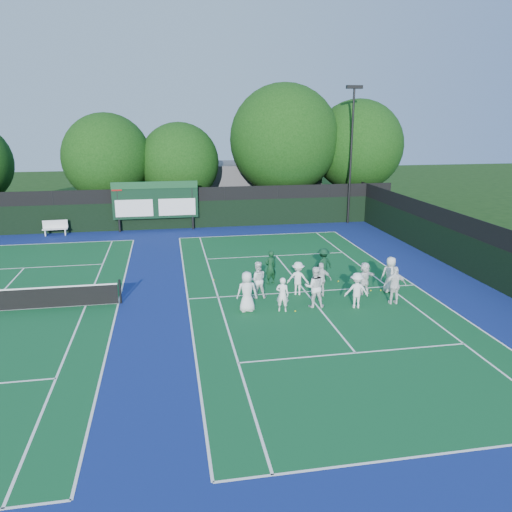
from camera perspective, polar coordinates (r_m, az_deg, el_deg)
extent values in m
plane|color=#15330E|center=(22.64, 6.36, -4.94)|extent=(120.00, 120.00, 0.00)
cube|color=navy|center=(22.71, -9.11, -4.97)|extent=(34.00, 32.00, 0.01)
cube|color=#105127|center=(23.53, 5.68, -4.08)|extent=(10.97, 23.77, 0.00)
cube|color=white|center=(13.75, 20.12, -20.50)|extent=(10.97, 0.08, 0.00)
cube|color=white|center=(34.66, 0.36, 2.43)|extent=(10.97, 0.08, 0.00)
cube|color=white|center=(22.71, -7.81, -4.88)|extent=(0.08, 23.77, 0.00)
cube|color=white|center=(25.53, 17.63, -3.17)|extent=(0.08, 23.77, 0.00)
cube|color=white|center=(22.80, -4.36, -4.70)|extent=(0.08, 23.77, 0.00)
cube|color=white|center=(24.93, 14.83, -3.39)|extent=(0.08, 23.77, 0.00)
cube|color=white|center=(17.95, 11.31, -10.80)|extent=(8.23, 0.08, 0.00)
cube|color=white|center=(29.45, 2.31, 0.04)|extent=(8.23, 0.08, 0.00)
cube|color=white|center=(23.53, 5.68, -4.07)|extent=(0.08, 12.80, 0.00)
cube|color=white|center=(34.98, -22.82, 1.32)|extent=(10.97, 0.08, 0.00)
cube|color=white|center=(22.82, -15.46, -5.22)|extent=(0.08, 23.77, 0.00)
cube|color=white|center=(23.00, -18.87, -5.35)|extent=(0.08, 23.77, 0.00)
cube|color=white|center=(29.83, -24.97, -1.24)|extent=(8.23, 0.08, 0.00)
cube|color=black|center=(36.94, -9.76, 4.59)|extent=(34.00, 0.08, 2.00)
cube|color=black|center=(36.69, -9.87, 6.89)|extent=(34.00, 0.05, 1.00)
cube|color=black|center=(27.05, 24.42, -0.62)|extent=(0.08, 32.00, 2.00)
cube|color=black|center=(26.71, 24.77, 2.47)|extent=(0.05, 32.00, 1.00)
cylinder|color=black|center=(36.57, -15.47, 5.34)|extent=(0.16, 0.16, 3.50)
cylinder|color=black|center=(36.46, -7.28, 5.75)|extent=(0.16, 0.16, 3.50)
cube|color=black|center=(36.35, -11.42, 6.25)|extent=(6.00, 0.15, 2.60)
cube|color=#134422|center=(36.09, -11.52, 7.95)|extent=(6.00, 0.05, 0.50)
cube|color=white|center=(36.40, -13.75, 5.33)|extent=(2.60, 0.04, 1.20)
cube|color=white|center=(36.33, -9.01, 5.57)|extent=(2.60, 0.04, 1.20)
cube|color=#9C0D0D|center=(36.26, -15.65, 7.56)|extent=(0.70, 0.04, 0.50)
cube|color=#58575D|center=(44.88, -4.80, 7.98)|extent=(18.00, 6.00, 4.00)
cylinder|color=black|center=(38.62, 10.79, 11.01)|extent=(0.16, 0.16, 10.00)
cube|color=black|center=(38.56, 11.19, 18.43)|extent=(1.20, 0.30, 0.25)
cylinder|color=black|center=(22.63, -15.27, -3.94)|extent=(0.10, 0.10, 1.10)
cube|color=white|center=(37.17, -21.97, 2.89)|extent=(1.67, 0.55, 0.07)
cube|color=white|center=(37.26, -21.97, 3.41)|extent=(1.64, 0.18, 0.55)
cube|color=white|center=(37.36, -22.92, 2.47)|extent=(0.09, 0.39, 0.44)
cube|color=white|center=(37.08, -20.94, 2.59)|extent=(0.09, 0.39, 0.44)
cylinder|color=black|center=(40.58, -16.28, 5.50)|extent=(0.44, 0.44, 2.46)
sphere|color=#0F340B|center=(40.13, -16.69, 10.73)|extent=(6.64, 6.64, 6.64)
sphere|color=#0F340B|center=(40.43, -15.71, 9.89)|extent=(4.65, 4.65, 4.65)
cylinder|color=black|center=(40.38, -8.55, 5.71)|extent=(0.44, 0.44, 2.19)
sphere|color=#0F340B|center=(39.95, -8.75, 10.52)|extent=(6.15, 6.15, 6.15)
sphere|color=#0F340B|center=(40.33, -7.86, 9.72)|extent=(4.31, 4.31, 4.31)
cylinder|color=black|center=(41.40, 3.13, 6.61)|extent=(0.44, 0.44, 2.91)
sphere|color=#0F340B|center=(40.93, 3.23, 13.16)|extent=(8.73, 8.73, 8.73)
sphere|color=#0F340B|center=(41.41, 3.94, 11.97)|extent=(6.11, 6.11, 6.11)
cylinder|color=black|center=(43.24, 11.22, 6.69)|extent=(0.44, 0.44, 2.86)
sphere|color=#0F340B|center=(42.82, 11.52, 12.27)|extent=(7.44, 7.44, 7.44)
sphere|color=#0F340B|center=(43.36, 12.07, 11.29)|extent=(5.21, 5.21, 5.21)
sphere|color=gold|center=(21.16, 4.51, -6.29)|extent=(0.07, 0.07, 0.07)
sphere|color=gold|center=(24.06, 10.81, -3.79)|extent=(0.07, 0.07, 0.07)
sphere|color=gold|center=(24.26, 14.07, -3.82)|extent=(0.07, 0.07, 0.07)
sphere|color=gold|center=(25.12, -4.86, -2.72)|extent=(0.07, 0.07, 0.07)
sphere|color=gold|center=(25.15, 9.38, -2.86)|extent=(0.07, 0.07, 0.07)
sphere|color=gold|center=(24.12, 12.98, -3.86)|extent=(0.07, 0.07, 0.07)
imported|color=white|center=(20.86, -1.04, -4.11)|extent=(0.89, 0.61, 1.75)
imported|color=white|center=(20.92, 3.04, -4.42)|extent=(0.63, 0.51, 1.50)
imported|color=white|center=(21.51, 6.72, -3.52)|extent=(0.98, 0.82, 1.80)
imported|color=white|center=(21.73, 11.42, -3.87)|extent=(1.09, 0.73, 1.56)
imported|color=white|center=(22.52, 15.59, -3.25)|extent=(1.04, 0.52, 1.70)
imported|color=white|center=(22.44, 0.15, -2.73)|extent=(0.85, 0.67, 1.70)
imported|color=white|center=(22.93, 4.81, -2.56)|extent=(1.15, 0.90, 1.56)
imported|color=white|center=(22.84, 7.46, -2.68)|extent=(0.97, 0.50, 1.59)
imported|color=white|center=(23.46, 12.28, -2.50)|extent=(1.49, 0.91, 1.53)
imported|color=silver|center=(23.96, 15.09, -2.07)|extent=(0.89, 0.64, 1.71)
imported|color=#0F381C|center=(24.30, 1.66, -1.31)|extent=(0.73, 0.62, 1.68)
imported|color=#0D321D|center=(25.11, 7.68, -0.94)|extent=(1.20, 0.93, 1.64)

